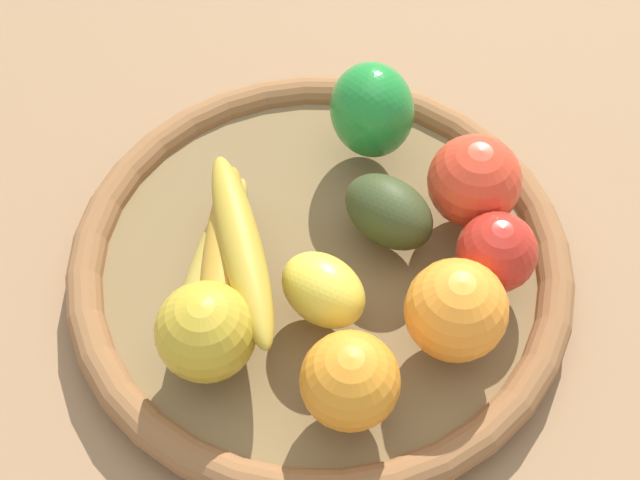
{
  "coord_description": "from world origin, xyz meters",
  "views": [
    {
      "loc": [
        -0.22,
        0.39,
        0.7
      ],
      "look_at": [
        0.0,
        0.0,
        0.06
      ],
      "focal_mm": 54.58,
      "sensor_mm": 36.0,
      "label": 1
    }
  ],
  "objects_px": {
    "banana_bunch": "(225,258)",
    "avocado": "(389,212)",
    "bell_pepper": "(372,110)",
    "orange_0": "(456,310)",
    "orange_1": "(350,381)",
    "apple_1": "(497,252)",
    "apple_0": "(474,181)",
    "lemon_0": "(323,290)",
    "apple_2": "(206,332)"
  },
  "relations": [
    {
      "from": "banana_bunch",
      "to": "avocado",
      "type": "bearing_deg",
      "value": -130.56
    },
    {
      "from": "bell_pepper",
      "to": "orange_0",
      "type": "bearing_deg",
      "value": 167.53
    },
    {
      "from": "apple_1",
      "to": "orange_0",
      "type": "height_order",
      "value": "orange_0"
    },
    {
      "from": "bell_pepper",
      "to": "orange_0",
      "type": "distance_m",
      "value": 0.2
    },
    {
      "from": "apple_2",
      "to": "avocado",
      "type": "bearing_deg",
      "value": -110.64
    },
    {
      "from": "lemon_0",
      "to": "avocado",
      "type": "distance_m",
      "value": 0.09
    },
    {
      "from": "apple_2",
      "to": "orange_0",
      "type": "distance_m",
      "value": 0.18
    },
    {
      "from": "lemon_0",
      "to": "orange_0",
      "type": "bearing_deg",
      "value": -165.27
    },
    {
      "from": "orange_1",
      "to": "apple_1",
      "type": "xyz_separation_m",
      "value": [
        -0.05,
        -0.16,
        -0.0
      ]
    },
    {
      "from": "apple_2",
      "to": "orange_1",
      "type": "bearing_deg",
      "value": -171.14
    },
    {
      "from": "orange_1",
      "to": "avocado",
      "type": "distance_m",
      "value": 0.16
    },
    {
      "from": "apple_2",
      "to": "bell_pepper",
      "type": "xyz_separation_m",
      "value": [
        -0.01,
        -0.25,
        0.01
      ]
    },
    {
      "from": "lemon_0",
      "to": "apple_0",
      "type": "bearing_deg",
      "value": -112.63
    },
    {
      "from": "banana_bunch",
      "to": "bell_pepper",
      "type": "relative_size",
      "value": 2.12
    },
    {
      "from": "lemon_0",
      "to": "apple_0",
      "type": "relative_size",
      "value": 0.93
    },
    {
      "from": "lemon_0",
      "to": "apple_0",
      "type": "xyz_separation_m",
      "value": [
        -0.06,
        -0.14,
        0.01
      ]
    },
    {
      "from": "apple_2",
      "to": "lemon_0",
      "type": "bearing_deg",
      "value": -124.09
    },
    {
      "from": "avocado",
      "to": "bell_pepper",
      "type": "height_order",
      "value": "bell_pepper"
    },
    {
      "from": "apple_1",
      "to": "apple_2",
      "type": "bearing_deg",
      "value": 47.82
    },
    {
      "from": "orange_1",
      "to": "apple_2",
      "type": "relative_size",
      "value": 0.96
    },
    {
      "from": "apple_1",
      "to": "apple_2",
      "type": "relative_size",
      "value": 0.85
    },
    {
      "from": "avocado",
      "to": "lemon_0",
      "type": "bearing_deg",
      "value": 83.59
    },
    {
      "from": "banana_bunch",
      "to": "orange_1",
      "type": "xyz_separation_m",
      "value": [
        -0.14,
        0.05,
        0.01
      ]
    },
    {
      "from": "orange_1",
      "to": "banana_bunch",
      "type": "bearing_deg",
      "value": -19.4
    },
    {
      "from": "lemon_0",
      "to": "avocado",
      "type": "relative_size",
      "value": 0.9
    },
    {
      "from": "lemon_0",
      "to": "avocado",
      "type": "bearing_deg",
      "value": -96.41
    },
    {
      "from": "bell_pepper",
      "to": "banana_bunch",
      "type": "bearing_deg",
      "value": 111.63
    },
    {
      "from": "apple_2",
      "to": "apple_0",
      "type": "xyz_separation_m",
      "value": [
        -0.11,
        -0.22,
        0.0
      ]
    },
    {
      "from": "apple_1",
      "to": "bell_pepper",
      "type": "distance_m",
      "value": 0.17
    },
    {
      "from": "orange_0",
      "to": "avocado",
      "type": "bearing_deg",
      "value": -36.23
    },
    {
      "from": "avocado",
      "to": "apple_2",
      "type": "relative_size",
      "value": 1.06
    },
    {
      "from": "lemon_0",
      "to": "orange_0",
      "type": "height_order",
      "value": "orange_0"
    },
    {
      "from": "orange_1",
      "to": "lemon_0",
      "type": "bearing_deg",
      "value": -47.85
    },
    {
      "from": "orange_1",
      "to": "avocado",
      "type": "height_order",
      "value": "orange_1"
    },
    {
      "from": "apple_0",
      "to": "orange_0",
      "type": "bearing_deg",
      "value": 107.87
    },
    {
      "from": "apple_0",
      "to": "lemon_0",
      "type": "bearing_deg",
      "value": 67.37
    },
    {
      "from": "apple_2",
      "to": "bell_pepper",
      "type": "height_order",
      "value": "bell_pepper"
    },
    {
      "from": "banana_bunch",
      "to": "bell_pepper",
      "type": "bearing_deg",
      "value": -100.35
    },
    {
      "from": "orange_0",
      "to": "lemon_0",
      "type": "bearing_deg",
      "value": 14.73
    },
    {
      "from": "apple_0",
      "to": "orange_1",
      "type": "bearing_deg",
      "value": 89.0
    },
    {
      "from": "lemon_0",
      "to": "orange_1",
      "type": "height_order",
      "value": "orange_1"
    },
    {
      "from": "banana_bunch",
      "to": "bell_pepper",
      "type": "distance_m",
      "value": 0.19
    },
    {
      "from": "apple_1",
      "to": "apple_0",
      "type": "bearing_deg",
      "value": -50.12
    },
    {
      "from": "lemon_0",
      "to": "orange_0",
      "type": "relative_size",
      "value": 0.92
    },
    {
      "from": "apple_1",
      "to": "banana_bunch",
      "type": "bearing_deg",
      "value": 30.57
    },
    {
      "from": "apple_2",
      "to": "orange_0",
      "type": "relative_size",
      "value": 0.97
    },
    {
      "from": "apple_1",
      "to": "apple_0",
      "type": "xyz_separation_m",
      "value": [
        0.04,
        -0.05,
        0.01
      ]
    },
    {
      "from": "apple_2",
      "to": "apple_0",
      "type": "height_order",
      "value": "apple_0"
    },
    {
      "from": "orange_1",
      "to": "apple_0",
      "type": "relative_size",
      "value": 0.94
    },
    {
      "from": "banana_bunch",
      "to": "bell_pepper",
      "type": "xyz_separation_m",
      "value": [
        -0.03,
        -0.18,
        0.01
      ]
    }
  ]
}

